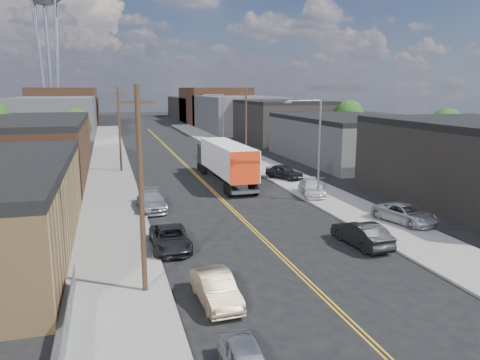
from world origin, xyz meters
TOP-DOWN VIEW (x-y plane):
  - ground at (0.00, 60.00)m, footprint 260.00×260.00m
  - centerline at (0.00, 45.00)m, footprint 0.32×120.00m
  - sidewalk_left at (-9.50, 45.00)m, footprint 5.00×140.00m
  - sidewalk_right at (9.50, 45.00)m, footprint 5.00×140.00m
  - warehouse_brown at (-18.00, 44.00)m, footprint 12.00×26.00m
  - industrial_right_b at (22.00, 46.00)m, footprint 14.00×24.00m
  - industrial_right_c at (22.00, 72.00)m, footprint 14.00×22.00m
  - skyline_left_a at (-20.00, 95.00)m, footprint 16.00×30.00m
  - skyline_right_a at (20.00, 95.00)m, footprint 16.00×30.00m
  - skyline_left_b at (-20.00, 120.00)m, footprint 16.00×26.00m
  - skyline_right_b at (20.00, 120.00)m, footprint 16.00×26.00m
  - skyline_left_c at (-20.00, 140.00)m, footprint 16.00×40.00m
  - skyline_right_c at (20.00, 140.00)m, footprint 16.00×40.00m
  - streetlight_near at (7.60, 25.00)m, footprint 3.39×0.25m
  - streetlight_far at (7.60, 60.00)m, footprint 3.39×0.25m
  - utility_pole_left_near at (-8.20, 10.00)m, footprint 1.60×0.26m
  - utility_pole_left_far at (-8.20, 45.00)m, footprint 1.60×0.26m
  - utility_pole_right at (8.20, 48.00)m, footprint 1.60×0.26m
  - tree_left_far at (-13.94, 62.00)m, footprint 4.35×4.20m
  - tree_right_near at (30.06, 36.00)m, footprint 4.60×4.48m
  - tree_right_far at (30.06, 60.00)m, footprint 4.85×4.76m
  - semi_truck at (2.15, 35.89)m, footprint 2.99×16.33m
  - car_left_b at (-5.13, 8.00)m, footprint 1.75×4.44m
  - car_left_c at (-6.18, 16.00)m, footprint 2.33×4.99m
  - car_left_d at (-6.40, 26.00)m, footprint 2.21×5.30m
  - car_right_oncoming at (5.52, 13.29)m, footprint 2.02×4.91m
  - car_right_lot_a at (11.00, 16.61)m, footprint 3.47×5.37m
  - car_right_lot_b at (8.20, 26.79)m, footprint 2.81×4.93m
  - car_right_lot_c at (8.67, 34.96)m, footprint 3.60×4.78m
  - car_ahead_truck at (4.38, 52.53)m, footprint 2.88×5.24m

SIDE VIEW (x-z plane):
  - ground at x=0.00m, z-range 0.00..0.00m
  - centerline at x=0.00m, z-range 0.00..0.01m
  - sidewalk_left at x=-9.50m, z-range 0.00..0.15m
  - sidewalk_right at x=9.50m, z-range 0.00..0.15m
  - car_left_c at x=-6.18m, z-range 0.00..1.38m
  - car_ahead_truck at x=4.38m, z-range 0.00..1.39m
  - car_left_b at x=-5.13m, z-range 0.00..1.44m
  - car_left_d at x=-6.40m, z-range 0.00..1.53m
  - car_right_oncoming at x=5.52m, z-range 0.00..1.58m
  - car_right_lot_b at x=8.20m, z-range 0.15..1.50m
  - car_right_lot_a at x=11.00m, z-range 0.15..1.53m
  - car_right_lot_c at x=8.67m, z-range 0.15..1.67m
  - semi_truck at x=2.15m, z-range 0.30..4.57m
  - industrial_right_b at x=22.00m, z-range 0.00..6.10m
  - warehouse_brown at x=-18.00m, z-range 0.00..6.60m
  - skyline_left_c at x=-20.00m, z-range 0.00..7.00m
  - skyline_right_c at x=20.00m, z-range 0.00..7.00m
  - industrial_right_c at x=22.00m, z-range 0.00..7.60m
  - skyline_left_a at x=-20.00m, z-range 0.00..8.00m
  - skyline_right_a at x=20.00m, z-range 0.00..8.00m
  - tree_left_far at x=-13.94m, z-range 1.08..8.05m
  - tree_right_near at x=30.06m, z-range 1.15..8.59m
  - skyline_left_b at x=-20.00m, z-range 0.00..10.00m
  - skyline_right_b at x=20.00m, z-range 0.00..10.00m
  - utility_pole_left_near at x=-8.20m, z-range 0.14..10.14m
  - utility_pole_left_far at x=-8.20m, z-range 0.14..10.14m
  - utility_pole_right at x=8.20m, z-range 0.14..10.14m
  - tree_right_far at x=30.06m, z-range 1.22..9.13m
  - streetlight_near at x=7.60m, z-range 0.83..9.83m
  - streetlight_far at x=7.60m, z-range 0.83..9.83m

